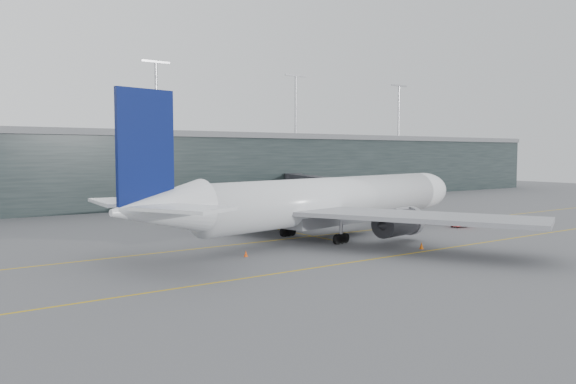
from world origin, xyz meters
TOP-DOWN VIEW (x-y plane):
  - ground at (0.00, 0.00)m, footprint 320.00×320.00m
  - taxiline_a at (0.00, -4.00)m, footprint 160.00×0.25m
  - taxiline_b at (0.00, -20.00)m, footprint 160.00×0.25m
  - taxiline_lead_main at (5.00, 20.00)m, footprint 0.25×60.00m
  - terminal at (-0.00, 58.00)m, footprint 240.00×36.00m
  - main_aircraft at (6.42, -5.74)m, footprint 59.38×55.02m
  - jet_bridge at (27.43, 23.80)m, footprint 13.29×42.64m
  - gse_cart at (27.83, -9.35)m, footprint 2.56×1.72m
  - baggage_dolly at (34.31, -13.98)m, footprint 2.86×2.32m
  - uld_a at (-3.95, 8.87)m, footprint 1.97×1.60m
  - uld_b at (-1.07, 11.07)m, footprint 2.13×1.86m
  - uld_c at (0.83, 10.86)m, footprint 2.54×2.29m
  - cone_nose at (35.30, -6.38)m, footprint 0.46×0.46m
  - cone_wing_stbd at (9.08, -18.75)m, footprint 0.48×0.48m
  - cone_wing_port at (10.41, 11.37)m, footprint 0.50×0.50m
  - cone_tail at (-9.52, -11.35)m, footprint 0.41×0.41m

SIDE VIEW (x-z plane):
  - ground at x=0.00m, z-range 0.00..0.00m
  - taxiline_a at x=0.00m, z-range 0.00..0.02m
  - taxiline_b at x=0.00m, z-range 0.00..0.02m
  - taxiline_lead_main at x=5.00m, z-range 0.00..0.02m
  - baggage_dolly at x=34.31m, z-range 0.03..0.30m
  - cone_tail at x=-9.52m, z-range 0.00..0.66m
  - cone_nose at x=35.30m, z-range 0.00..0.73m
  - cone_wing_stbd at x=9.08m, z-range 0.00..0.77m
  - cone_wing_port at x=10.41m, z-range 0.00..0.79m
  - uld_b at x=-1.07m, z-range 0.04..1.70m
  - uld_a at x=-3.95m, z-range 0.04..1.79m
  - gse_cart at x=27.83m, z-range 0.10..1.78m
  - uld_c at x=0.83m, z-range 0.05..1.94m
  - main_aircraft at x=6.42m, z-range -3.67..13.06m
  - jet_bridge at x=27.43m, z-range 1.57..7.87m
  - terminal at x=0.00m, z-range -6.88..22.12m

